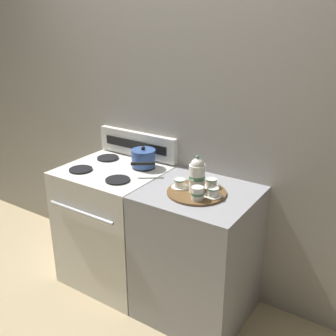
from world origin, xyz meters
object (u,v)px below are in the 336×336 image
teacup_front (180,183)px  stove (116,225)px  saucepan (143,158)px  teacup_right (211,183)px  teapot (197,175)px  serving_tray (197,192)px  creamer_jug (197,193)px  teacup_left (213,192)px

teacup_front → stove: bearing=176.4°
saucepan → teacup_right: 0.57m
teapot → teacup_front: teapot is taller
serving_tray → teacup_front: teacup_front is taller
teacup_right → creamer_jug: size_ratio=1.37×
saucepan → serving_tray: size_ratio=0.76×
teacup_left → teacup_front: 0.23m
stove → teacup_front: bearing=-3.6°
creamer_jug → saucepan: bearing=155.7°
serving_tray → teapot: size_ratio=1.58×
teacup_right → teacup_front: size_ratio=1.00×
stove → teacup_right: 0.87m
teacup_right → creamer_jug: creamer_jug is taller
saucepan → creamer_jug: (0.57, -0.26, -0.02)m
stove → serving_tray: bearing=-2.3°
serving_tray → teacup_left: size_ratio=3.38×
stove → saucepan: bearing=39.4°
teacup_left → teacup_right: size_ratio=1.00×
teacup_left → teacup_right: (-0.07, 0.11, 0.00)m
saucepan → creamer_jug: size_ratio=3.51×
creamer_jug → teapot: bearing=122.1°
saucepan → creamer_jug: bearing=-24.3°
saucepan → creamer_jug: saucepan is taller
saucepan → teapot: teapot is taller
serving_tray → teacup_right: (0.04, 0.10, 0.03)m
teapot → creamer_jug: size_ratio=2.92×
teacup_left → teacup_front: (-0.23, 0.00, 0.00)m
stove → saucepan: saucepan is taller
teacup_front → teacup_left: bearing=-0.8°
saucepan → teacup_front: (0.40, -0.17, -0.03)m
stove → creamer_jug: creamer_jug is taller
saucepan → teacup_right: bearing=-6.5°
stove → teacup_right: (0.73, 0.07, 0.48)m
saucepan → teapot: (0.52, -0.17, 0.05)m
stove → teapot: (0.68, -0.03, 0.56)m
teapot → stove: bearing=177.5°
stove → teapot: size_ratio=3.95×
teapot → teacup_left: bearing=-4.9°
stove → teacup_left: bearing=-2.8°
teacup_left → teacup_front: size_ratio=1.00×
teacup_front → creamer_jug: (0.17, -0.09, 0.01)m
creamer_jug → teacup_right: bearing=93.9°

